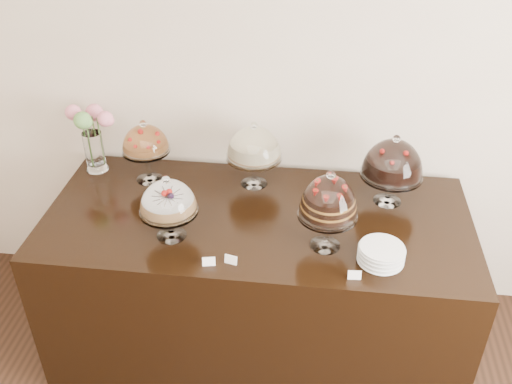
# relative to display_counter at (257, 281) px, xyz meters

# --- Properties ---
(wall_back) EXTENTS (5.00, 0.04, 3.00)m
(wall_back) POSITION_rel_display_counter_xyz_m (0.23, 0.55, 1.05)
(wall_back) COLOR beige
(wall_back) RESTS_ON ground
(display_counter) EXTENTS (2.20, 1.00, 0.90)m
(display_counter) POSITION_rel_display_counter_xyz_m (0.00, 0.00, 0.00)
(display_counter) COLOR black
(display_counter) RESTS_ON ground
(cake_stand_sugar_sponge) EXTENTS (0.28, 0.28, 0.34)m
(cake_stand_sugar_sponge) POSITION_rel_display_counter_xyz_m (-0.40, -0.22, 0.66)
(cake_stand_sugar_sponge) COLOR white
(cake_stand_sugar_sponge) RESTS_ON display_counter
(cake_stand_choco_layer) EXTENTS (0.28, 0.28, 0.42)m
(cake_stand_choco_layer) POSITION_rel_display_counter_xyz_m (0.35, -0.20, 0.71)
(cake_stand_choco_layer) COLOR white
(cake_stand_choco_layer) RESTS_ON display_counter
(cake_stand_cheesecake) EXTENTS (0.31, 0.31, 0.38)m
(cake_stand_cheesecake) POSITION_rel_display_counter_xyz_m (-0.06, 0.31, 0.69)
(cake_stand_cheesecake) COLOR white
(cake_stand_cheesecake) RESTS_ON display_counter
(cake_stand_dark_choco) EXTENTS (0.33, 0.33, 0.40)m
(cake_stand_dark_choco) POSITION_rel_display_counter_xyz_m (0.68, 0.22, 0.69)
(cake_stand_dark_choco) COLOR white
(cake_stand_dark_choco) RESTS_ON display_counter
(cake_stand_fruit_tart) EXTENTS (0.27, 0.27, 0.37)m
(cake_stand_fruit_tart) POSITION_rel_display_counter_xyz_m (-0.65, 0.28, 0.69)
(cake_stand_fruit_tart) COLOR white
(cake_stand_fruit_tart) RESTS_ON display_counter
(flower_vase) EXTENTS (0.28, 0.26, 0.40)m
(flower_vase) POSITION_rel_display_counter_xyz_m (-0.98, 0.35, 0.68)
(flower_vase) COLOR white
(flower_vase) RESTS_ON display_counter
(plate_stack) EXTENTS (0.21, 0.21, 0.08)m
(plate_stack) POSITION_rel_display_counter_xyz_m (0.61, -0.29, 0.49)
(plate_stack) COLOR white
(plate_stack) RESTS_ON display_counter
(price_card_left) EXTENTS (0.06, 0.03, 0.04)m
(price_card_left) POSITION_rel_display_counter_xyz_m (-0.17, -0.41, 0.47)
(price_card_left) COLOR white
(price_card_left) RESTS_ON display_counter
(price_card_right) EXTENTS (0.06, 0.02, 0.04)m
(price_card_right) POSITION_rel_display_counter_xyz_m (0.49, -0.42, 0.47)
(price_card_right) COLOR white
(price_card_right) RESTS_ON display_counter
(price_card_extra) EXTENTS (0.06, 0.03, 0.04)m
(price_card_extra) POSITION_rel_display_counter_xyz_m (-0.08, -0.39, 0.47)
(price_card_extra) COLOR white
(price_card_extra) RESTS_ON display_counter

